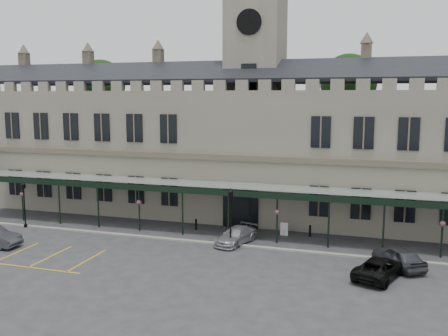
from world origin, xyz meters
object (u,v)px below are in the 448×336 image
(car_taxi, at_px, (236,236))
(car_van, at_px, (379,268))
(lamp_post_left, at_px, (24,200))
(sign_board, at_px, (284,229))
(car_right_a, at_px, (398,257))
(clock_tower, at_px, (255,79))
(station_building, at_px, (255,149))
(lamp_post_mid, at_px, (231,212))

(car_taxi, height_order, car_van, car_van)
(car_van, bearing_deg, lamp_post_left, 12.99)
(sign_board, distance_m, car_right_a, 10.36)
(clock_tower, bearing_deg, sign_board, -57.39)
(car_taxi, bearing_deg, car_van, -6.81)
(car_taxi, bearing_deg, station_building, 111.38)
(lamp_post_left, distance_m, car_van, 30.29)
(sign_board, xyz_separation_m, car_right_a, (8.83, -5.41, 0.21))
(station_building, bearing_deg, clock_tower, 90.00)
(lamp_post_left, height_order, car_van, lamp_post_left)
(lamp_post_left, height_order, lamp_post_mid, lamp_post_mid)
(lamp_post_mid, bearing_deg, station_building, 94.58)
(sign_board, bearing_deg, car_taxi, -131.66)
(car_right_a, bearing_deg, clock_tower, -75.91)
(clock_tower, relative_size, lamp_post_left, 6.05)
(clock_tower, xyz_separation_m, car_van, (11.77, -14.41, -12.45))
(station_building, xyz_separation_m, sign_board, (4.17, -6.43, -5.93))
(clock_tower, relative_size, car_taxi, 5.60)
(clock_tower, bearing_deg, car_taxi, -84.45)
(lamp_post_mid, relative_size, sign_board, 4.28)
(clock_tower, distance_m, lamp_post_left, 23.69)
(clock_tower, xyz_separation_m, lamp_post_mid, (0.88, -11.14, -10.32))
(car_right_a, bearing_deg, car_taxi, -42.88)
(sign_board, relative_size, car_taxi, 0.25)
(station_building, bearing_deg, lamp_post_left, -149.81)
(lamp_post_left, height_order, car_right_a, lamp_post_left)
(lamp_post_left, bearing_deg, station_building, 30.19)
(clock_tower, xyz_separation_m, car_right_a, (13.00, -11.93, -12.36))
(car_taxi, bearing_deg, clock_tower, 111.33)
(station_building, height_order, lamp_post_mid, station_building)
(lamp_post_left, xyz_separation_m, car_van, (30.01, -3.71, -1.77))
(station_building, distance_m, clock_tower, 6.64)
(clock_tower, height_order, car_van, clock_tower)
(clock_tower, height_order, lamp_post_mid, clock_tower)
(station_building, height_order, car_taxi, station_building)
(clock_tower, height_order, sign_board, clock_tower)
(station_building, relative_size, car_taxi, 13.56)
(sign_board, height_order, car_van, car_van)
(clock_tower, height_order, lamp_post_left, clock_tower)
(lamp_post_left, distance_m, lamp_post_mid, 19.13)
(station_building, xyz_separation_m, lamp_post_mid, (0.88, -11.05, -3.68))
(car_taxi, distance_m, car_right_a, 12.20)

